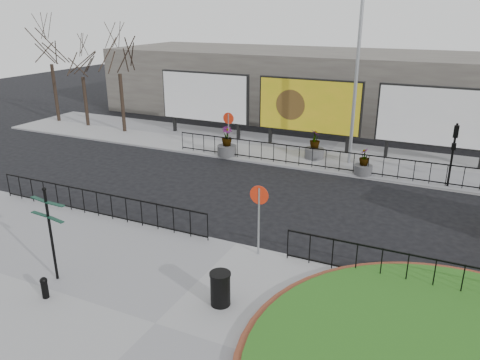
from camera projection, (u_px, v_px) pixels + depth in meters
The scene contains 23 objects.
ground at pixel (237, 246), 16.63m from camera, with size 90.00×90.00×0.00m, color black.
pavement_near at pixel (155, 325), 12.36m from camera, with size 30.00×10.00×0.12m, color gray.
pavement_far at pixel (327, 155), 26.82m from camera, with size 44.00×6.00×0.12m, color gray.
railing_near_left at pixel (97, 204), 18.55m from camera, with size 10.00×0.10×1.10m, color black, non-canonical shape.
railing_near_right at pixel (434, 275), 13.55m from camera, with size 9.00×0.10×1.10m, color black, non-canonical shape.
railing_far at pixel (333, 160), 23.91m from camera, with size 18.00×0.10×1.10m, color black, non-canonical shape.
speed_sign_far at pixel (229, 125), 25.97m from camera, with size 0.64×0.07×2.47m.
speed_sign_near at pixel (259, 205), 15.24m from camera, with size 0.64×0.07×2.47m.
billboard_left at pixel (205, 97), 30.17m from camera, with size 6.20×0.31×4.10m.
billboard_mid at pixel (309, 106), 27.38m from camera, with size 6.20×0.31×4.10m.
billboard_right at pixel (437, 117), 24.58m from camera, with size 6.20×0.31×4.10m.
lamp_post at pixel (357, 74), 23.74m from camera, with size 0.74×0.18×9.23m.
signal_pole_a at pixel (454, 146), 21.26m from camera, with size 0.22×0.26×3.00m.
tree_left at pixel (120, 79), 30.77m from camera, with size 2.00×2.00×7.00m, color #2D2119, non-canonical shape.
tree_mid at pixel (83, 82), 32.56m from camera, with size 2.00×2.00×6.20m, color #2D2119, non-canonical shape.
tree_far at pixel (52, 70), 33.71m from camera, with size 2.00×2.00×7.50m, color #2D2119, non-canonical shape.
building_backdrop at pixel (365, 88), 34.49m from camera, with size 40.00×10.00×5.00m, color slate.
fingerpost_sign at pixel (50, 225), 13.77m from camera, with size 1.41×0.39×3.02m.
bollard at pixel (44, 287), 13.32m from camera, with size 0.21×0.21×0.66m.
litter_bin at pixel (220, 289), 12.98m from camera, with size 0.60×0.60×1.00m.
planter_a at pixel (227, 145), 26.43m from camera, with size 1.09×1.09×1.66m.
planter_b at pixel (314, 148), 25.94m from camera, with size 1.07×1.07×1.61m.
planter_c at pixel (364, 165), 23.40m from camera, with size 0.91×0.91×1.36m.
Camera 1 is at (6.41, -13.37, 7.90)m, focal length 35.00 mm.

